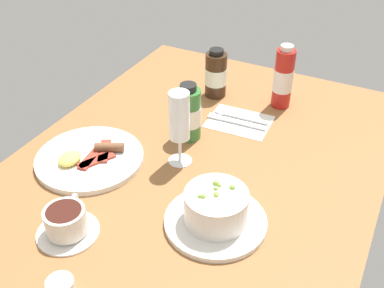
{
  "coord_description": "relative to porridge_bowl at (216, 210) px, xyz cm",
  "views": [
    {
      "loc": [
        -80.44,
        -39.17,
        68.82
      ],
      "look_at": [
        -0.55,
        1.67,
        4.42
      ],
      "focal_mm": 43.46,
      "sensor_mm": 36.0,
      "label": 1
    }
  ],
  "objects": [
    {
      "name": "ground_plane",
      "position": [
        17.79,
        12.53,
        -5.32
      ],
      "size": [
        110.0,
        84.0,
        3.0
      ],
      "primitive_type": "cube",
      "color": "brown"
    },
    {
      "name": "porridge_bowl",
      "position": [
        0.0,
        0.0,
        0.0
      ],
      "size": [
        21.09,
        21.09,
        8.89
      ],
      "color": "silver",
      "rests_on": "ground_plane"
    },
    {
      "name": "cutlery_setting",
      "position": [
        37.85,
        10.69,
        -3.56
      ],
      "size": [
        13.83,
        17.3,
        0.9
      ],
      "color": "silver",
      "rests_on": "ground_plane"
    },
    {
      "name": "coffee_cup",
      "position": [
        -15.82,
        25.17,
        -0.89
      ],
      "size": [
        12.95,
        12.59,
        6.14
      ],
      "color": "silver",
      "rests_on": "ground_plane"
    },
    {
      "name": "wine_glass",
      "position": [
        15.19,
        16.38,
        8.02
      ],
      "size": [
        5.74,
        5.74,
        18.8
      ],
      "color": "white",
      "rests_on": "ground_plane"
    },
    {
      "name": "sauce_bottle_red",
      "position": [
        51.39,
        3.22,
        4.79
      ],
      "size": [
        5.46,
        5.46,
        18.39
      ],
      "color": "#B21E19",
      "rests_on": "ground_plane"
    },
    {
      "name": "sauce_bottle_green",
      "position": [
        25.35,
        19.36,
        3.19
      ],
      "size": [
        6.45,
        6.45,
        15.26
      ],
      "color": "#337233",
      "rests_on": "ground_plane"
    },
    {
      "name": "sauce_bottle_brown",
      "position": [
        48.4,
        22.35,
        2.89
      ],
      "size": [
        6.36,
        6.36,
        14.51
      ],
      "color": "#382314",
      "rests_on": "ground_plane"
    },
    {
      "name": "breakfast_plate",
      "position": [
        5.19,
        35.83,
        -2.91
      ],
      "size": [
        25.92,
        25.92,
        3.7
      ],
      "color": "silver",
      "rests_on": "ground_plane"
    }
  ]
}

